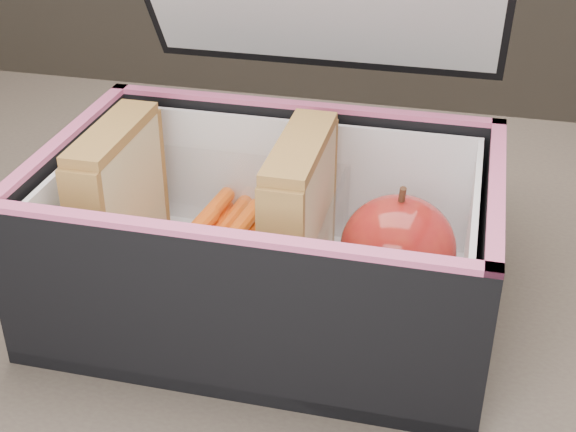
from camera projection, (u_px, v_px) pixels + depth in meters
The scene contains 7 objects.
lunch_bag at pixel (271, 224), 0.51m from camera, with size 0.28×0.28×0.26m.
plastic_tub at pixel (209, 237), 0.52m from camera, with size 0.16×0.12×0.07m, color white, non-canonical shape.
sandwich_left at pixel (120, 200), 0.52m from camera, with size 0.03×0.09×0.10m.
sandwich_right at pixel (300, 219), 0.50m from camera, with size 0.03×0.10×0.11m.
carrot_sticks at pixel (212, 246), 0.54m from camera, with size 0.05×0.14×0.03m.
paper_napkin at pixel (393, 290), 0.52m from camera, with size 0.08×0.08×0.01m, color white.
red_apple at pixel (398, 248), 0.49m from camera, with size 0.09×0.09×0.08m.
Camera 1 is at (0.05, -0.38, 1.07)m, focal length 50.00 mm.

